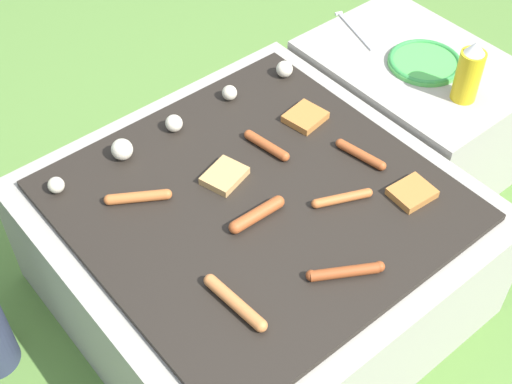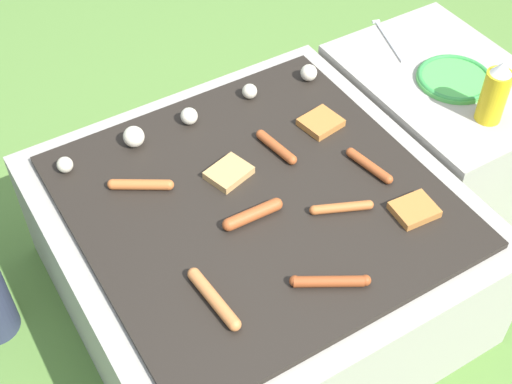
% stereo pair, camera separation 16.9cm
% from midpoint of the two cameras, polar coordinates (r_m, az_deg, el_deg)
% --- Properties ---
extents(ground_plane, '(14.00, 14.00, 0.00)m').
position_cam_midpoint_polar(ground_plane, '(2.01, -2.43, -8.17)').
color(ground_plane, '#567F38').
extents(grill, '(0.95, 0.95, 0.39)m').
position_cam_midpoint_polar(grill, '(1.85, -2.61, -4.74)').
color(grill, '#9E998E').
rests_on(grill, ground_plane).
extents(side_ledge, '(0.46, 0.63, 0.39)m').
position_cam_midpoint_polar(side_ledge, '(2.27, 10.00, 6.22)').
color(side_ledge, '#9E998E').
rests_on(side_ledge, ground_plane).
extents(sausage_front_left, '(0.14, 0.08, 0.02)m').
position_cam_midpoint_polar(sausage_front_left, '(1.69, 4.09, -0.65)').
color(sausage_front_left, '#B7602D').
rests_on(sausage_front_left, grill).
extents(sausage_front_center, '(0.16, 0.10, 0.02)m').
position_cam_midpoint_polar(sausage_front_center, '(1.55, 4.09, -6.50)').
color(sausage_front_center, '#93421E').
rests_on(sausage_front_center, grill).
extents(sausage_mid_right, '(0.14, 0.10, 0.03)m').
position_cam_midpoint_polar(sausage_mid_right, '(1.73, -12.20, -0.54)').
color(sausage_mid_right, '#B7602D').
rests_on(sausage_mid_right, grill).
extents(sausage_back_center, '(0.04, 0.18, 0.03)m').
position_cam_midpoint_polar(sausage_back_center, '(1.50, -4.96, -8.99)').
color(sausage_back_center, '#C6753D').
rests_on(sausage_back_center, grill).
extents(sausage_front_right, '(0.16, 0.03, 0.03)m').
position_cam_midpoint_polar(sausage_front_right, '(1.65, -2.85, -1.96)').
color(sausage_front_right, '#A34C23').
rests_on(sausage_front_right, grill).
extents(sausage_mid_left, '(0.05, 0.15, 0.02)m').
position_cam_midpoint_polar(sausage_mid_left, '(1.80, 5.73, 2.87)').
color(sausage_mid_left, '#A34C23').
rests_on(sausage_mid_left, grill).
extents(sausage_back_left, '(0.04, 0.15, 0.03)m').
position_cam_midpoint_polar(sausage_back_left, '(1.81, -1.82, 3.62)').
color(sausage_back_left, '#A34C23').
rests_on(sausage_back_left, grill).
extents(bread_slice_right, '(0.10, 0.09, 0.02)m').
position_cam_midpoint_polar(bread_slice_right, '(1.72, 9.67, -0.21)').
color(bread_slice_right, '#B27033').
rests_on(bread_slice_right, grill).
extents(bread_slice_center, '(0.11, 0.10, 0.02)m').
position_cam_midpoint_polar(bread_slice_center, '(1.90, 1.42, 5.90)').
color(bread_slice_center, '#B27033').
rests_on(bread_slice_center, grill).
extents(bread_slice_left, '(0.12, 0.11, 0.02)m').
position_cam_midpoint_polar(bread_slice_left, '(1.75, -5.30, 1.15)').
color(bread_slice_left, tan).
rests_on(bread_slice_left, grill).
extents(mushroom_row, '(0.76, 0.06, 0.05)m').
position_cam_midpoint_polar(mushroom_row, '(1.89, -8.92, 5.43)').
color(mushroom_row, beige).
rests_on(mushroom_row, grill).
extents(plate_colorful, '(0.21, 0.21, 0.02)m').
position_cam_midpoint_polar(plate_colorful, '(2.13, 11.15, 10.07)').
color(plate_colorful, '#4CB24C').
rests_on(plate_colorful, side_ledge).
extents(condiment_bottle, '(0.07, 0.07, 0.18)m').
position_cam_midpoint_polar(condiment_bottle, '(1.98, 14.35, 9.15)').
color(condiment_bottle, gold).
rests_on(condiment_bottle, side_ledge).
extents(fork_utensil, '(0.08, 0.21, 0.01)m').
position_cam_midpoint_polar(fork_utensil, '(2.25, 5.56, 12.78)').
color(fork_utensil, silver).
rests_on(fork_utensil, side_ledge).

